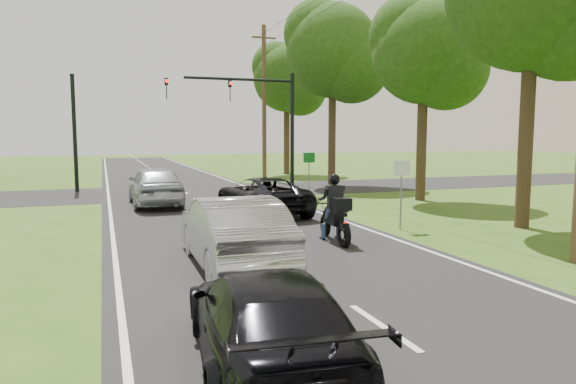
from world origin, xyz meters
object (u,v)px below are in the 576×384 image
Objects in this scene: silver_sedan at (233,231)px; sign_white at (402,178)px; dark_suv at (262,195)px; sign_green at (309,164)px; motorcycle_rider at (335,215)px; utility_pole_far at (264,102)px; silver_suv at (155,185)px; dark_car_behind at (268,319)px; traffic_signal at (257,110)px.

sign_white is (5.96, 2.69, 0.80)m from silver_sedan.
sign_green reaches higher than dark_suv.
utility_pole_far is at bearing 83.24° from motorcycle_rider.
silver_suv is (-3.47, 3.70, 0.15)m from dark_suv.
silver_sedan is at bearing -92.96° from dark_car_behind.
motorcycle_rider is 1.03× the size of sign_white.
dark_suv is at bearing 125.03° from sign_white.
sign_white is at bearing -91.43° from sign_green.
dark_suv is 2.32× the size of sign_white.
traffic_signal is at bearing -108.03° from silver_sedan.
dark_suv is 2.32× the size of sign_green.
traffic_signal is (1.75, 6.58, 3.44)m from dark_suv.
silver_sedan is 2.23× the size of sign_green.
dark_suv is (-0.39, 5.49, -0.04)m from motorcycle_rider.
dark_suv is 4.95m from sign_green.
motorcycle_rider reaches higher than dark_suv.
sign_green is at bearing -119.45° from silver_sedan.
dark_suv is 15.91m from utility_pole_far.
motorcycle_rider reaches higher than silver_sedan.
sign_white is at bearing -94.51° from utility_pole_far.
sign_white and sign_green have the same top height.
traffic_signal reaches higher than dark_car_behind.
motorcycle_rider is at bearing 88.79° from dark_suv.
dark_suv is 0.77× the size of traffic_signal.
sign_white is (6.58, -8.14, 0.75)m from silver_suv.
sign_green is at bearing -96.73° from utility_pole_far.
sign_green is (6.95, 15.71, 0.96)m from dark_car_behind.
dark_car_behind is 19.80m from traffic_signal.
motorcycle_rider reaches higher than silver_suv.
dark_car_behind is (-0.17, -15.84, -0.21)m from silver_suv.
motorcycle_rider is at bearing -152.75° from silver_sedan.
traffic_signal reaches higher than sign_green.
utility_pole_far reaches higher than traffic_signal.
silver_suv reaches higher than silver_sedan.
sign_white is (2.72, 1.05, 0.86)m from motorcycle_rider.
silver_suv is at bearing -86.19° from silver_sedan.
utility_pole_far is at bearing -108.45° from silver_sedan.
traffic_signal reaches higher than dark_suv.
motorcycle_rider is 12.61m from traffic_signal.
traffic_signal is at bearing -100.08° from dark_car_behind.
sign_white is (-1.50, -19.02, -3.49)m from utility_pole_far.
motorcycle_rider is at bearing -101.87° from utility_pole_far.
sign_white is at bearing -125.24° from dark_car_behind.
dark_suv is at bearing -111.31° from silver_sedan.
silver_suv is at bearing 128.98° from sign_white.
motorcycle_rider is at bearing -158.85° from sign_white.
motorcycle_rider is 0.45× the size of silver_suv.
silver_suv is (-3.87, 9.19, 0.11)m from motorcycle_rider.
traffic_signal reaches higher than silver_sedan.
dark_car_behind is at bearing 81.58° from silver_sedan.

